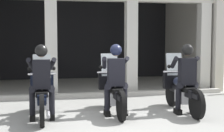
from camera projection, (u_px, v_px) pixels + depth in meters
ground_plane at (96, 94)px, 10.06m from camera, size 80.00×80.00×0.00m
station_building at (83, 27)px, 12.35m from camera, size 8.50×4.82×3.45m
kerb_strip at (95, 95)px, 9.68m from camera, size 8.00×0.24×0.12m
motorcycle_left at (42, 94)px, 7.13m from camera, size 0.62×2.04×1.35m
police_officer_left at (42, 76)px, 6.82m from camera, size 0.63×0.61×1.58m
motorcycle_center at (113, 91)px, 7.55m from camera, size 0.62×2.04×1.35m
police_officer_center at (116, 73)px, 7.24m from camera, size 0.63×0.61×1.58m
motorcycle_right at (181, 90)px, 7.71m from camera, size 0.62×2.04×1.35m
police_officer_right at (187, 73)px, 7.40m from camera, size 0.63×0.61×1.58m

